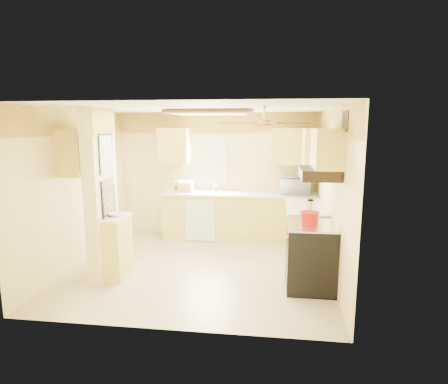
# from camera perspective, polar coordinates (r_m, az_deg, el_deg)

# --- Properties ---
(floor) EXTENTS (4.00, 4.00, 0.00)m
(floor) POSITION_cam_1_polar(r_m,az_deg,el_deg) (6.16, -3.65, -11.32)
(floor) COLOR tan
(floor) RESTS_ON ground
(ceiling) EXTENTS (4.00, 4.00, 0.00)m
(ceiling) POSITION_cam_1_polar(r_m,az_deg,el_deg) (5.74, -3.94, 12.59)
(ceiling) COLOR white
(ceiling) RESTS_ON wall_back
(wall_back) EXTENTS (4.00, 0.00, 4.00)m
(wall_back) POSITION_cam_1_polar(r_m,az_deg,el_deg) (7.67, -1.06, 2.64)
(wall_back) COLOR #F4DE95
(wall_back) RESTS_ON floor
(wall_front) EXTENTS (4.00, 0.00, 4.00)m
(wall_front) POSITION_cam_1_polar(r_m,az_deg,el_deg) (4.02, -9.02, -4.44)
(wall_front) COLOR #F4DE95
(wall_front) RESTS_ON floor
(wall_left) EXTENTS (0.00, 3.80, 3.80)m
(wall_left) POSITION_cam_1_polar(r_m,az_deg,el_deg) (6.51, -21.34, 0.58)
(wall_left) COLOR #F4DE95
(wall_left) RESTS_ON floor
(wall_right) EXTENTS (0.00, 3.80, 3.80)m
(wall_right) POSITION_cam_1_polar(r_m,az_deg,el_deg) (5.78, 16.05, -0.24)
(wall_right) COLOR #F4DE95
(wall_right) RESTS_ON floor
(wallpaper_border) EXTENTS (4.00, 0.02, 0.40)m
(wallpaper_border) POSITION_cam_1_polar(r_m,az_deg,el_deg) (7.59, -1.11, 10.50)
(wallpaper_border) COLOR #FFE04B
(wallpaper_border) RESTS_ON wall_back
(partition_column) EXTENTS (0.20, 0.70, 2.50)m
(partition_column) POSITION_cam_1_polar(r_m,az_deg,el_deg) (5.73, -18.24, -0.45)
(partition_column) COLOR #F4DE95
(partition_column) RESTS_ON floor
(partition_ledge) EXTENTS (0.25, 0.55, 0.90)m
(partition_ledge) POSITION_cam_1_polar(r_m,az_deg,el_deg) (5.84, -15.83, -8.24)
(partition_ledge) COLOR #DCCA65
(partition_ledge) RESTS_ON floor
(ledge_top) EXTENTS (0.28, 0.58, 0.04)m
(ledge_top) POSITION_cam_1_polar(r_m,az_deg,el_deg) (5.71, -16.06, -3.76)
(ledge_top) COLOR silver
(ledge_top) RESTS_ON partition_ledge
(lower_cabinets_back) EXTENTS (3.00, 0.60, 0.90)m
(lower_cabinets_back) POSITION_cam_1_polar(r_m,az_deg,el_deg) (7.47, 2.43, -3.82)
(lower_cabinets_back) COLOR #DCCA65
(lower_cabinets_back) RESTS_ON floor
(lower_cabinets_right) EXTENTS (0.60, 1.40, 0.90)m
(lower_cabinets_right) POSITION_cam_1_polar(r_m,az_deg,el_deg) (6.51, 12.30, -6.17)
(lower_cabinets_right) COLOR #DCCA65
(lower_cabinets_right) RESTS_ON floor
(countertop_back) EXTENTS (3.04, 0.64, 0.04)m
(countertop_back) POSITION_cam_1_polar(r_m,az_deg,el_deg) (7.36, 2.45, -0.29)
(countertop_back) COLOR silver
(countertop_back) RESTS_ON lower_cabinets_back
(countertop_right) EXTENTS (0.64, 1.44, 0.04)m
(countertop_right) POSITION_cam_1_polar(r_m,az_deg,el_deg) (6.39, 12.36, -2.13)
(countertop_right) COLOR silver
(countertop_right) RESTS_ON lower_cabinets_right
(dishwasher_panel) EXTENTS (0.58, 0.02, 0.80)m
(dishwasher_panel) POSITION_cam_1_polar(r_m,az_deg,el_deg) (7.28, -3.69, -4.38)
(dishwasher_panel) COLOR white
(dishwasher_panel) RESTS_ON lower_cabinets_back
(window) EXTENTS (0.92, 0.02, 1.02)m
(window) POSITION_cam_1_polar(r_m,az_deg,el_deg) (7.67, -2.93, 4.87)
(window) COLOR white
(window) RESTS_ON wall_back
(upper_cab_back_left) EXTENTS (0.60, 0.35, 0.70)m
(upper_cab_back_left) POSITION_cam_1_polar(r_m,az_deg,el_deg) (7.62, -7.65, 7.03)
(upper_cab_back_left) COLOR #DCCA65
(upper_cab_back_left) RESTS_ON wall_back
(upper_cab_back_right) EXTENTS (0.90, 0.35, 0.70)m
(upper_cab_back_right) POSITION_cam_1_polar(r_m,az_deg,el_deg) (7.38, 10.81, 6.84)
(upper_cab_back_right) COLOR #DCCA65
(upper_cab_back_right) RESTS_ON wall_back
(upper_cab_right) EXTENTS (0.35, 1.00, 0.70)m
(upper_cab_right) POSITION_cam_1_polar(r_m,az_deg,el_deg) (6.93, 13.32, 6.54)
(upper_cab_right) COLOR #DCCA65
(upper_cab_right) RESTS_ON wall_right
(upper_cab_left_wall) EXTENTS (0.35, 0.75, 0.70)m
(upper_cab_left_wall) POSITION_cam_1_polar(r_m,az_deg,el_deg) (6.14, -21.37, 5.69)
(upper_cab_left_wall) COLOR #DCCA65
(upper_cab_left_wall) RESTS_ON wall_left
(upper_cab_over_stove) EXTENTS (0.35, 0.76, 0.52)m
(upper_cab_over_stove) POSITION_cam_1_polar(r_m,az_deg,el_deg) (5.14, 15.39, 6.41)
(upper_cab_over_stove) COLOR #DCCA65
(upper_cab_over_stove) RESTS_ON wall_right
(stove) EXTENTS (0.68, 0.77, 0.92)m
(stove) POSITION_cam_1_polar(r_m,az_deg,el_deg) (5.41, 13.00, -9.46)
(stove) COLOR black
(stove) RESTS_ON floor
(range_hood) EXTENTS (0.50, 0.76, 0.14)m
(range_hood) POSITION_cam_1_polar(r_m,az_deg,el_deg) (5.15, 14.29, 2.78)
(range_hood) COLOR black
(range_hood) RESTS_ON upper_cab_over_stove
(poster_menu) EXTENTS (0.02, 0.42, 0.57)m
(poster_menu) POSITION_cam_1_polar(r_m,az_deg,el_deg) (5.61, -17.55, 5.56)
(poster_menu) COLOR black
(poster_menu) RESTS_ON partition_column
(poster_nashville) EXTENTS (0.02, 0.42, 0.57)m
(poster_nashville) POSITION_cam_1_polar(r_m,az_deg,el_deg) (5.69, -17.20, -0.97)
(poster_nashville) COLOR black
(poster_nashville) RESTS_ON partition_column
(ceiling_light_panel) EXTENTS (1.35, 0.95, 0.06)m
(ceiling_light_panel) POSITION_cam_1_polar(r_m,az_deg,el_deg) (6.21, -2.09, 12.01)
(ceiling_light_panel) COLOR brown
(ceiling_light_panel) RESTS_ON ceiling
(ceiling_fan) EXTENTS (1.15, 1.15, 0.26)m
(ceiling_fan) POSITION_cam_1_polar(r_m,az_deg,el_deg) (4.93, 6.13, 10.47)
(ceiling_fan) COLOR gold
(ceiling_fan) RESTS_ON ceiling
(vent_grate) EXTENTS (0.02, 0.40, 0.25)m
(vent_grate) POSITION_cam_1_polar(r_m,az_deg,el_deg) (4.81, 18.03, 10.22)
(vent_grate) COLOR black
(vent_grate) RESTS_ON wall_right
(microwave) EXTENTS (0.62, 0.45, 0.32)m
(microwave) POSITION_cam_1_polar(r_m,az_deg,el_deg) (7.34, 10.88, 0.93)
(microwave) COLOR white
(microwave) RESTS_ON countertop_back
(bowl) EXTENTS (0.22, 0.22, 0.05)m
(bowl) POSITION_cam_1_polar(r_m,az_deg,el_deg) (5.70, -16.07, -3.31)
(bowl) COLOR white
(bowl) RESTS_ON ledge_top
(dutch_oven) EXTENTS (0.26, 0.26, 0.17)m
(dutch_oven) POSITION_cam_1_polar(r_m,az_deg,el_deg) (5.27, 12.89, -3.85)
(dutch_oven) COLOR #B1120B
(dutch_oven) RESTS_ON stove
(kettle) EXTENTS (0.13, 0.13, 0.20)m
(kettle) POSITION_cam_1_polar(r_m,az_deg,el_deg) (5.87, 13.02, -2.09)
(kettle) COLOR silver
(kettle) RESTS_ON countertop_right
(dish_rack) EXTENTS (0.38, 0.29, 0.21)m
(dish_rack) POSITION_cam_1_polar(r_m,az_deg,el_deg) (7.56, -6.16, 0.68)
(dish_rack) COLOR tan
(dish_rack) RESTS_ON countertop_back
(utensil_crock) EXTENTS (0.10, 0.10, 0.19)m
(utensil_crock) POSITION_cam_1_polar(r_m,az_deg,el_deg) (7.52, -1.31, 0.58)
(utensil_crock) COLOR white
(utensil_crock) RESTS_ON countertop_back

